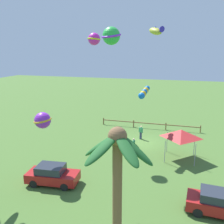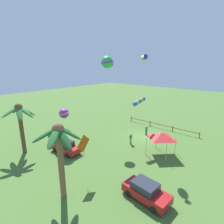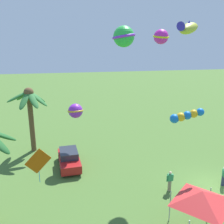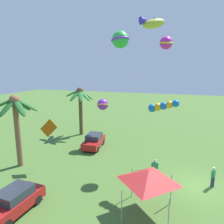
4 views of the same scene
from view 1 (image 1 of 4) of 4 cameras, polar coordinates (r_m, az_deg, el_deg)
The scene contains 14 objects.
ground_plane at distance 28.25m, azimuth 6.62°, elevation -6.79°, with size 120.00×120.00×0.00m, color #476B2D.
palm_tree_0 at distance 12.26m, azimuth 1.27°, elevation -10.97°, with size 3.62×3.69×6.53m.
rail_fence at distance 32.90m, azimuth 8.54°, elevation -2.70°, with size 12.70×0.12×0.95m.
parked_car_0 at distance 20.16m, azimuth -13.44°, elevation -13.72°, with size 4.05×2.08×1.51m.
parked_car_1 at distance 17.82m, azimuth 23.11°, elevation -18.54°, with size 4.01×1.96×1.51m.
spectator_0 at distance 28.88m, azimuth 6.57°, elevation -4.60°, with size 0.51×0.36×1.59m.
spectator_1 at distance 24.88m, azimuth 4.95°, elevation -7.69°, with size 0.26×0.55×1.59m.
festival_tent at distance 24.03m, azimuth 15.47°, elevation -4.76°, with size 2.86×2.86×2.85m.
kite_ball_0 at distance 19.74m, azimuth -15.52°, elevation -1.83°, with size 1.59×1.59×1.25m.
kite_ball_1 at distance 20.20m, azimuth -0.17°, elevation 16.96°, with size 2.10×2.10×1.38m.
kite_ball_2 at distance 24.32m, azimuth -4.10°, elevation 16.26°, with size 1.73×1.72×1.13m.
kite_diamond_3 at distance 15.41m, azimuth 1.81°, elevation -10.50°, with size 0.20×1.65×2.31m.
kite_tube_4 at distance 23.72m, azimuth 7.32°, elevation 4.44°, with size 0.82×2.18×1.02m.
kite_fish_5 at distance 22.54m, azimuth 10.03°, elevation 17.77°, with size 1.67×1.82×0.89m.
Camera 1 is at (-4.22, 26.07, 10.03)m, focal length 40.14 mm.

